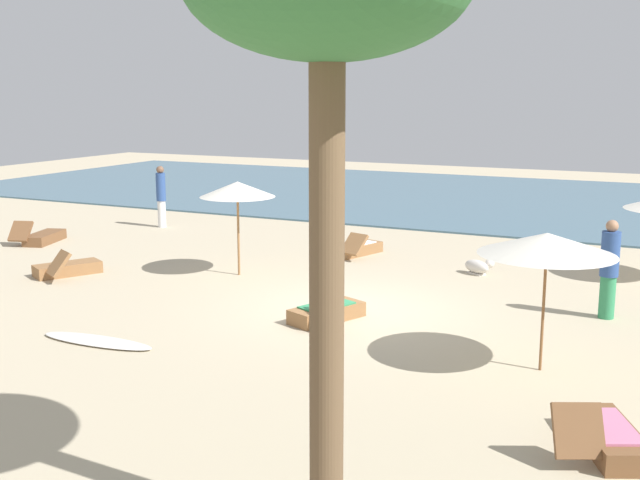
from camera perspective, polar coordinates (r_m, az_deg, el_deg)
ground_plane at (r=15.53m, az=2.38°, el=-5.13°), size 60.00×60.00×0.00m
ocean_water at (r=31.57m, az=14.65°, el=2.80°), size 48.00×16.00×0.06m
umbrella_2 at (r=12.25m, az=16.27°, el=-0.27°), size 2.09×2.09×2.17m
umbrella_3 at (r=18.16m, az=-6.06°, el=3.70°), size 1.76×1.76×2.21m
lounger_0 at (r=19.27m, az=-18.04°, el=-1.99°), size 1.31×1.76×0.70m
lounger_1 at (r=20.61m, az=2.67°, el=-0.62°), size 1.08×1.80×0.67m
lounger_2 at (r=10.29m, az=20.21°, el=-13.35°), size 1.22×1.74×0.74m
lounger_3 at (r=23.59m, az=-19.66°, el=0.20°), size 1.06×1.79×0.69m
lounger_4 at (r=14.73m, az=0.49°, el=-5.30°), size 1.19×1.77×0.71m
person_0 at (r=25.17m, az=-11.55°, el=3.21°), size 0.40×0.40×1.95m
person_2 at (r=15.73m, az=20.40°, el=-1.98°), size 0.45×0.45×1.90m
dog at (r=18.81m, az=11.51°, el=-1.91°), size 0.76×0.62×0.36m
surfboard at (r=14.09m, az=-15.99°, el=-7.10°), size 2.27×0.61×0.07m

